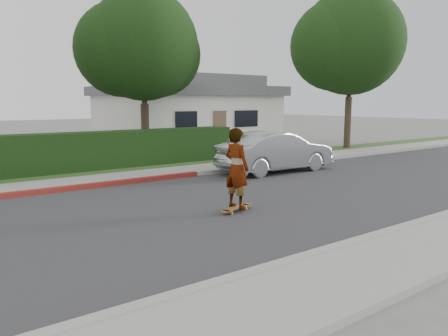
{
  "coord_description": "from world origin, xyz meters",
  "views": [
    {
      "loc": [
        -7.3,
        -8.77,
        2.59
      ],
      "look_at": [
        -1.02,
        -0.31,
        1.0
      ],
      "focal_mm": 35.0,
      "sensor_mm": 36.0,
      "label": 1
    }
  ],
  "objects": [
    {
      "name": "curb_red_section",
      "position": [
        -5.0,
        4.1,
        0.08
      ],
      "size": [
        12.0,
        0.21,
        0.15
      ],
      "primitive_type": "cube",
      "color": "maroon",
      "rests_on": "ground"
    },
    {
      "name": "tree_center",
      "position": [
        1.49,
        9.19,
        4.9
      ],
      "size": [
        5.66,
        4.84,
        7.44
      ],
      "color": "#33261C",
      "rests_on": "ground"
    },
    {
      "name": "hedge",
      "position": [
        -3.0,
        7.2,
        0.75
      ],
      "size": [
        15.0,
        1.0,
        1.5
      ],
      "primitive_type": "cube",
      "color": "black",
      "rests_on": "ground"
    },
    {
      "name": "sidewalk_near",
      "position": [
        0.0,
        -5.0,
        0.06
      ],
      "size": [
        60.0,
        1.6,
        0.12
      ],
      "primitive_type": "cube",
      "color": "gray",
      "rests_on": "ground"
    },
    {
      "name": "curb_near",
      "position": [
        0.0,
        -4.1,
        0.07
      ],
      "size": [
        60.0,
        0.2,
        0.15
      ],
      "primitive_type": "cube",
      "color": "#9E9E99",
      "rests_on": "ground"
    },
    {
      "name": "house",
      "position": [
        8.0,
        16.0,
        2.1
      ],
      "size": [
        10.6,
        8.6,
        4.3
      ],
      "color": "beige",
      "rests_on": "ground"
    },
    {
      "name": "sidewalk_far",
      "position": [
        0.0,
        5.0,
        0.06
      ],
      "size": [
        60.0,
        1.6,
        0.12
      ],
      "primitive_type": "cube",
      "color": "gray",
      "rests_on": "ground"
    },
    {
      "name": "tree_right",
      "position": [
        12.49,
        6.69,
        5.63
      ],
      "size": [
        6.32,
        5.6,
        8.56
      ],
      "color": "#33261C",
      "rests_on": "ground"
    },
    {
      "name": "car_silver",
      "position": [
        3.9,
        3.06,
        0.76
      ],
      "size": [
        4.63,
        1.69,
        1.52
      ],
      "primitive_type": "imported",
      "rotation": [
        0.0,
        0.0,
        1.55
      ],
      "color": "#A1A4A8",
      "rests_on": "ground"
    },
    {
      "name": "planting_strip",
      "position": [
        0.0,
        6.6,
        0.05
      ],
      "size": [
        60.0,
        1.6,
        0.1
      ],
      "primitive_type": "cube",
      "color": "#2D4C1E",
      "rests_on": "ground"
    },
    {
      "name": "ground",
      "position": [
        0.0,
        0.0,
        0.0
      ],
      "size": [
        120.0,
        120.0,
        0.0
      ],
      "primitive_type": "plane",
      "color": "slate",
      "rests_on": "ground"
    },
    {
      "name": "skateboarder",
      "position": [
        -1.02,
        -0.81,
        1.06
      ],
      "size": [
        0.55,
        0.75,
        1.9
      ],
      "primitive_type": "imported",
      "rotation": [
        0.0,
        0.0,
        1.72
      ],
      "color": "white",
      "rests_on": "skateboard"
    },
    {
      "name": "skateboard",
      "position": [
        -1.02,
        -0.81,
        0.09
      ],
      "size": [
        1.09,
        0.48,
        0.1
      ],
      "rotation": [
        0.0,
        0.0,
        0.26
      ],
      "color": "#C58636",
      "rests_on": "ground"
    },
    {
      "name": "curb_far",
      "position": [
        0.0,
        4.1,
        0.07
      ],
      "size": [
        60.0,
        0.2,
        0.15
      ],
      "primitive_type": "cube",
      "color": "#9E9E99",
      "rests_on": "ground"
    },
    {
      "name": "road",
      "position": [
        0.0,
        0.0,
        0.01
      ],
      "size": [
        60.0,
        8.0,
        0.01
      ],
      "primitive_type": "cube",
      "color": "#2D2D30",
      "rests_on": "ground"
    }
  ]
}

